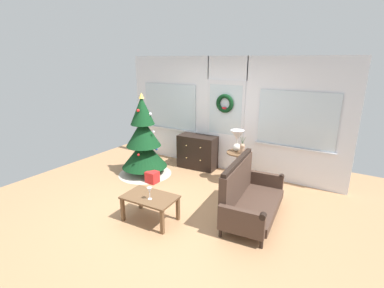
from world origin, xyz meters
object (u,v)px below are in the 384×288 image
object	(u,v)px
settee_sofa	(248,196)
coffee_table	(150,200)
wine_glass	(150,191)
flower_vase	(242,148)
side_table	(238,161)
table_lamp	(237,138)
dresser_cabinet	(198,152)
christmas_tree	(144,144)
gift_box	(152,177)

from	to	relation	value
settee_sofa	coffee_table	distance (m)	1.56
wine_glass	flower_vase	bearing A→B (deg)	72.58
side_table	table_lamp	bearing A→B (deg)	146.31
dresser_cabinet	christmas_tree	bearing A→B (deg)	-130.25
flower_vase	coffee_table	world-z (taller)	flower_vase
table_lamp	flower_vase	bearing A→B (deg)	-32.01
side_table	coffee_table	distance (m)	2.16
christmas_tree	table_lamp	size ratio (longest dim) A/B	4.13
christmas_tree	gift_box	size ratio (longest dim) A/B	7.62
christmas_tree	table_lamp	distance (m)	2.03
gift_box	dresser_cabinet	bearing A→B (deg)	73.43
dresser_cabinet	settee_sofa	distance (m)	2.32
christmas_tree	dresser_cabinet	distance (m)	1.29
settee_sofa	table_lamp	world-z (taller)	table_lamp
dresser_cabinet	flower_vase	size ratio (longest dim) A/B	2.64
wine_glass	settee_sofa	bearing A→B (deg)	39.14
wine_glass	coffee_table	bearing A→B (deg)	131.17
dresser_cabinet	settee_sofa	xyz separation A→B (m)	(1.81, -1.46, -0.01)
side_table	gift_box	xyz separation A→B (m)	(-1.52, -0.92, -0.36)
christmas_tree	settee_sofa	world-z (taller)	christmas_tree
flower_vase	coffee_table	xyz separation A→B (m)	(-0.71, -2.00, -0.43)
table_lamp	wine_glass	distance (m)	2.26
side_table	wine_glass	size ratio (longest dim) A/B	3.46
dresser_cabinet	wine_glass	distance (m)	2.52
flower_vase	wine_glass	distance (m)	2.18
side_table	table_lamp	distance (m)	0.48
christmas_tree	settee_sofa	distance (m)	2.68
coffee_table	gift_box	size ratio (longest dim) A/B	3.63
christmas_tree	flower_vase	world-z (taller)	christmas_tree
christmas_tree	wine_glass	size ratio (longest dim) A/B	9.31
dresser_cabinet	flower_vase	xyz separation A→B (m)	(1.25, -0.37, 0.40)
dresser_cabinet	gift_box	xyz separation A→B (m)	(-0.37, -1.23, -0.27)
christmas_tree	wine_glass	world-z (taller)	christmas_tree
dresser_cabinet	side_table	distance (m)	1.19
settee_sofa	flower_vase	world-z (taller)	flower_vase
settee_sofa	coffee_table	size ratio (longest dim) A/B	1.84
dresser_cabinet	coffee_table	bearing A→B (deg)	-77.23
dresser_cabinet	flower_vase	world-z (taller)	flower_vase
table_lamp	coffee_table	xyz separation A→B (m)	(-0.55, -2.10, -0.60)
settee_sofa	christmas_tree	bearing A→B (deg)	169.06
christmas_tree	side_table	xyz separation A→B (m)	(1.96, 0.64, -0.21)
gift_box	wine_glass	bearing A→B (deg)	-51.37
coffee_table	gift_box	xyz separation A→B (m)	(-0.90, 1.14, -0.24)
table_lamp	flower_vase	size ratio (longest dim) A/B	1.26
gift_box	side_table	bearing A→B (deg)	31.36
dresser_cabinet	side_table	size ratio (longest dim) A/B	1.37
flower_vase	coffee_table	size ratio (longest dim) A/B	0.40
side_table	coffee_table	size ratio (longest dim) A/B	0.78
christmas_tree	coffee_table	size ratio (longest dim) A/B	2.10
christmas_tree	side_table	world-z (taller)	christmas_tree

